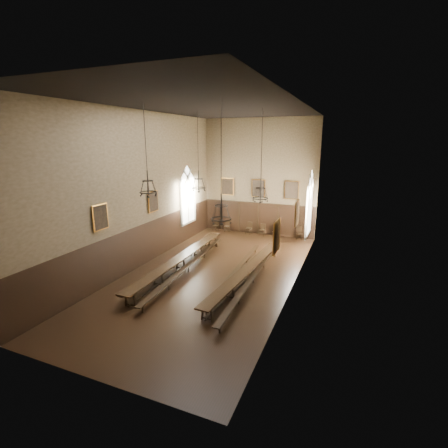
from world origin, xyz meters
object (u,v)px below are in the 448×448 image
Objects in this scene: chair_0 at (216,227)px; chandelier_front_left at (148,186)px; table_left at (181,263)px; chair_7 at (299,236)px; chair_5 at (275,233)px; chandelier_front_right at (221,212)px; bench_left_outer at (174,264)px; chandelier_back_left at (199,183)px; table_right at (246,275)px; chandelier_back_right at (260,193)px; bench_right_inner at (236,272)px; chair_4 at (262,232)px; chair_3 at (249,230)px; chair_1 at (227,228)px; bench_right_outer at (253,278)px; bench_left_inner at (189,267)px.

chandelier_front_left is at bearing -68.51° from chair_0.
table_left is 10.16m from chair_7.
chandelier_front_right is at bearing -92.55° from chair_5.
bench_left_outer is 2.04× the size of chandelier_back_left.
chandelier_front_right is (3.73, -2.75, 3.94)m from table_left.
table_right is 10.34m from chair_0.
chandelier_back_right is at bearing 27.75° from table_left.
table_right is at bearing 82.48° from chandelier_front_right.
bench_left_outer is 1.05× the size of bench_right_inner.
chair_4 is (3.01, 8.46, 0.01)m from bench_left_outer.
chandelier_back_left reaches higher than chair_7.
bench_left_outer is 10.82× the size of chair_0.
chandelier_front_right is (-1.65, -11.37, 4.04)m from chair_7.
chair_3 is at bearing 107.23° from table_right.
chair_7 is 13.35m from chandelier_front_left.
chair_1 is at bearing 114.80° from bench_right_inner.
chair_3 is 0.20× the size of chandelier_back_right.
bench_right_outer is (4.46, -0.14, -0.10)m from table_left.
chandelier_back_left is at bearing 92.10° from table_left.
chandelier_back_right is at bearing 85.98° from chandelier_front_right.
chandelier_back_left reaches higher than bench_right_outer.
bench_left_inner is 8.78m from chair_3.
chandelier_front_left is 0.82× the size of chandelier_front_right.
chair_0 is (-4.86, 8.29, 0.01)m from bench_right_inner.
chandelier_front_left is at bearing -153.25° from bench_right_outer.
chandelier_front_right is (-0.74, -2.61, 4.04)m from bench_right_outer.
chair_1 is 1.00× the size of chair_4.
bench_right_inner is 6.67m from chandelier_front_left.
chandelier_front_right is at bearing -76.93° from chair_4.
table_right is at bearing -34.46° from chandelier_back_left.
chair_1 is at bearing 93.37° from table_left.
bench_left_inner is 2.20× the size of chandelier_back_left.
bench_left_inner is at bearing -111.98° from chair_5.
chair_3 is at bearing 77.61° from bench_left_outer.
chandelier_back_left reaches higher than bench_left_inner.
table_right reaches higher than bench_right_inner.
table_left is at bearing -92.46° from chair_3.
chandelier_back_right is (2.71, -6.47, 4.18)m from chair_3.
table_right is at bearing -114.99° from chair_7.
chandelier_back_left is (-2.60, -5.83, 4.46)m from chair_4.
chandelier_front_right is (3.14, -2.62, 4.05)m from bench_left_inner.
chair_5 is 8.25m from chandelier_back_left.
chair_3 is 0.23× the size of chandelier_front_left.
table_left reaches higher than bench_right_inner.
bench_left_inner is at bearing -135.19° from chair_7.
chandelier_back_left is at bearing 89.06° from chandelier_front_left.
bench_right_outer is at bearing -40.88° from chair_0.
chair_3 is at bearing 82.06° from chandelier_front_left.
chair_4 is (3.01, -0.05, -0.00)m from chair_1.
bench_right_inner is 1.79× the size of chandelier_front_right.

